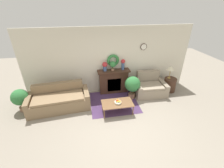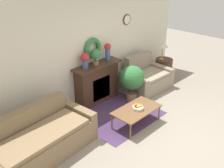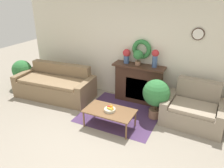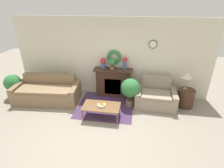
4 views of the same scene
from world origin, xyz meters
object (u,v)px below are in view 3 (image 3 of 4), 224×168
Objects in this scene: fruit_bowl at (110,109)px; potted_plant_on_mantel at (138,56)px; fireplace at (138,83)px; coffee_table at (110,112)px; potted_plant_floor_by_loveseat at (156,94)px; couch_left at (55,85)px; vase_on_mantel_right at (155,57)px; potted_plant_floor_by_couch at (22,71)px; vase_on_mantel_left at (127,55)px; loveseat_right at (194,110)px.

potted_plant_on_mantel reaches higher than fruit_bowl.
fireplace is 1.42m from coffee_table.
fireplace reaches higher than potted_plant_floor_by_loveseat.
couch_left is 2.34× the size of potted_plant_floor_by_loveseat.
fireplace is 3.02× the size of vase_on_mantel_right.
fireplace is at bearing 84.39° from coffee_table.
potted_plant_on_mantel is at bearing 85.90° from coffee_table.
potted_plant_floor_by_loveseat is (4.09, 0.07, 0.07)m from potted_plant_floor_by_couch.
fruit_bowl reaches higher than coffee_table.
vase_on_mantel_right reaches higher than fireplace.
fruit_bowl is 1.64m from vase_on_mantel_left.
vase_on_mantel_right is at bearing 11.40° from couch_left.
potted_plant_on_mantel reaches higher than coffee_table.
fireplace is at bearing -179.17° from vase_on_mantel_right.
fruit_bowl is at bearing -133.09° from potted_plant_floor_by_loveseat.
fireplace is at bearing 85.14° from fruit_bowl.
couch_left is 2.13m from coffee_table.
vase_on_mantel_left is 0.74m from vase_on_mantel_right.
couch_left is at bearing -163.89° from vase_on_mantel_right.
potted_plant_on_mantel is (-0.43, -0.02, -0.01)m from vase_on_mantel_right.
coffee_table is at bearing -95.61° from fireplace.
vase_on_mantel_left is at bearing 148.48° from potted_plant_floor_by_loveseat.
vase_on_mantel_right is 0.52× the size of potted_plant_floor_by_couch.
loveseat_right is 3.60× the size of vase_on_mantel_left.
potted_plant_floor_by_couch is (-4.92, -0.25, 0.23)m from loveseat_right.
potted_plant_floor_by_loveseat reaches higher than fruit_bowl.
fireplace is 3.41× the size of potted_plant_on_mantel.
potted_plant_floor_by_loveseat is at bearing -67.41° from vase_on_mantel_right.
loveseat_right is 1.57× the size of potted_plant_floor_by_couch.
coffee_table is at bearing -110.44° from vase_on_mantel_right.
fruit_bowl is at bearing -93.35° from potted_plant_on_mantel.
couch_left reaches higher than potted_plant_floor_by_couch.
fireplace reaches higher than fruit_bowl.
vase_on_mantel_left reaches higher than fruit_bowl.
potted_plant_on_mantel is (0.08, 1.40, 0.82)m from fruit_bowl.
fireplace reaches higher than couch_left.
loveseat_right reaches higher than potted_plant_floor_by_couch.
potted_plant_on_mantel is at bearing 10.92° from potted_plant_floor_by_couch.
couch_left is at bearing 161.40° from fruit_bowl.
potted_plant_on_mantel is at bearing 13.92° from couch_left.
coffee_table is at bearing -12.40° from potted_plant_floor_by_couch.
vase_on_mantel_left is at bearing 180.00° from vase_on_mantel_right.
couch_left is 5.69× the size of potted_plant_on_mantel.
vase_on_mantel_left reaches higher than loveseat_right.
coffee_table is 2.92× the size of vase_on_mantel_left.
vase_on_mantel_right is at bearing 112.59° from potted_plant_floor_by_loveseat.
loveseat_right is 5.44× the size of fruit_bowl.
fruit_bowl is at bearing -109.61° from vase_on_mantel_right.
potted_plant_floor_by_loveseat is (1.00, -0.61, -0.63)m from vase_on_mantel_left.
potted_plant_floor_by_couch is 4.09m from potted_plant_floor_by_loveseat.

